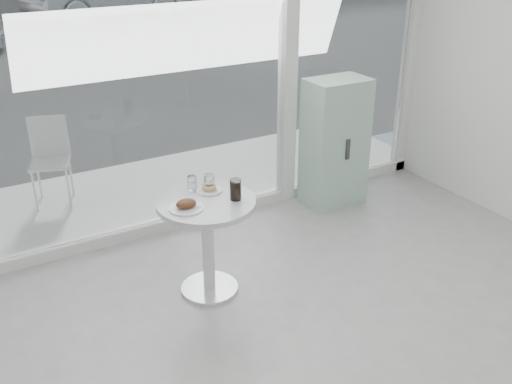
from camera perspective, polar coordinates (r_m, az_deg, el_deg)
storefront at (r=5.01m, az=-4.93°, el=15.25°), size 5.00×0.14×3.00m
main_table at (r=4.21m, az=-4.91°, el=-3.55°), size 0.72×0.72×0.77m
patio_deck at (r=6.19m, az=-8.19°, el=0.68°), size 5.60×1.60×0.05m
street at (r=17.77m, az=-24.08°, el=14.87°), size 40.00×24.00×0.00m
mint_cabinet at (r=5.64m, az=7.87°, el=4.88°), size 0.59×0.41×1.27m
patio_chair at (r=5.92m, az=-19.93°, el=3.51°), size 0.46×0.46×0.85m
plate_fritter at (r=4.00m, az=-6.95°, el=-1.32°), size 0.24×0.24×0.07m
plate_donut at (r=4.25m, az=-4.70°, el=0.33°), size 0.20×0.20×0.05m
water_tumbler_a at (r=4.27m, az=-6.40°, el=0.82°), size 0.07×0.07×0.11m
water_tumbler_b at (r=4.26m, az=-4.71°, el=0.91°), size 0.08×0.08×0.12m
cola_glass at (r=4.09m, az=-2.06°, el=0.21°), size 0.08×0.08×0.16m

